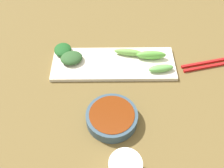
# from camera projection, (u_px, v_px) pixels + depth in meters

# --- Properties ---
(tabletop) EXTENTS (2.10, 2.10, 0.02)m
(tabletop) POSITION_uv_depth(u_px,v_px,m) (114.00, 84.00, 0.79)
(tabletop) COLOR brown
(tabletop) RESTS_ON ground
(sauce_bowl) EXTENTS (0.13, 0.13, 0.03)m
(sauce_bowl) POSITION_uv_depth(u_px,v_px,m) (112.00, 117.00, 0.68)
(sauce_bowl) COLOR #32495A
(sauce_bowl) RESTS_ON tabletop
(serving_plate) EXTENTS (0.14, 0.38, 0.01)m
(serving_plate) POSITION_uv_depth(u_px,v_px,m) (112.00, 64.00, 0.82)
(serving_plate) COLOR silver
(serving_plate) RESTS_ON tabletop
(broccoli_stalk_0) EXTENTS (0.03, 0.09, 0.03)m
(broccoli_stalk_0) POSITION_uv_depth(u_px,v_px,m) (151.00, 55.00, 0.82)
(broccoli_stalk_0) COLOR #60B044
(broccoli_stalk_0) RESTS_ON serving_plate
(broccoli_stalk_1) EXTENTS (0.04, 0.09, 0.02)m
(broccoli_stalk_1) POSITION_uv_depth(u_px,v_px,m) (129.00, 52.00, 0.83)
(broccoli_stalk_1) COLOR #6FAC4B
(broccoli_stalk_1) RESTS_ON serving_plate
(broccoli_stalk_2) EXTENTS (0.04, 0.08, 0.02)m
(broccoli_stalk_2) POSITION_uv_depth(u_px,v_px,m) (161.00, 68.00, 0.79)
(broccoli_stalk_2) COLOR #61AB51
(broccoli_stalk_2) RESTS_ON serving_plate
(broccoli_leafy_3) EXTENTS (0.07, 0.06, 0.02)m
(broccoli_leafy_3) POSITION_uv_depth(u_px,v_px,m) (63.00, 50.00, 0.84)
(broccoli_leafy_3) COLOR #194E1E
(broccoli_leafy_3) RESTS_ON serving_plate
(broccoli_leafy_4) EXTENTS (0.07, 0.08, 0.02)m
(broccoli_leafy_4) POSITION_uv_depth(u_px,v_px,m) (71.00, 58.00, 0.81)
(broccoli_leafy_4) COLOR #294F26
(broccoli_leafy_4) RESTS_ON serving_plate
(chopsticks) EXTENTS (0.08, 0.23, 0.01)m
(chopsticks) POSITION_uv_depth(u_px,v_px,m) (217.00, 63.00, 0.83)
(chopsticks) COLOR #B01617
(chopsticks) RESTS_ON tabletop
(tea_cup) EXTENTS (0.07, 0.07, 0.06)m
(tea_cup) POSITION_uv_depth(u_px,v_px,m) (125.00, 168.00, 0.58)
(tea_cup) COLOR white
(tea_cup) RESTS_ON tabletop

